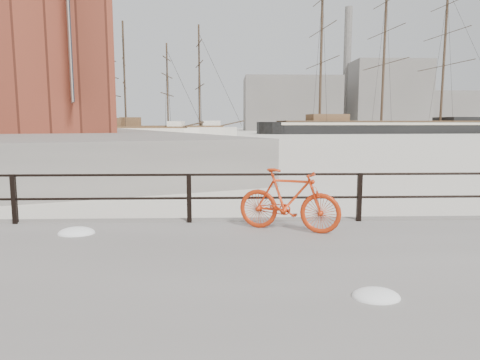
# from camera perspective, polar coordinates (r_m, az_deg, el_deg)

# --- Properties ---
(ground) EXTENTS (400.00, 400.00, 0.00)m
(ground) POSITION_cam_1_polar(r_m,az_deg,el_deg) (9.47, 15.17, -7.14)
(ground) COLOR white
(ground) RESTS_ON ground
(promenade) EXTENTS (36.00, 8.00, 0.35)m
(promenade) POSITION_cam_1_polar(r_m,az_deg,el_deg) (5.91, 27.09, -14.99)
(promenade) COLOR gray
(promenade) RESTS_ON ground
(far_quay) EXTENTS (78.44, 148.07, 1.80)m
(far_quay) POSITION_cam_1_polar(r_m,az_deg,el_deg) (88.92, -26.92, 5.79)
(far_quay) COLOR gray
(far_quay) RESTS_ON ground
(guardrail) EXTENTS (28.00, 0.10, 1.00)m
(guardrail) POSITION_cam_1_polar(r_m,az_deg,el_deg) (9.15, 15.63, -2.22)
(guardrail) COLOR black
(guardrail) RESTS_ON promenade
(bicycle) EXTENTS (1.90, 1.03, 1.17)m
(bicycle) POSITION_cam_1_polar(r_m,az_deg,el_deg) (8.04, 6.52, -2.68)
(bicycle) COLOR red
(bicycle) RESTS_ON promenade
(barque_black) EXTENTS (69.80, 29.99, 37.75)m
(barque_black) POSITION_cam_1_polar(r_m,az_deg,el_deg) (108.43, 18.25, 5.91)
(barque_black) COLOR black
(barque_black) RESTS_ON ground
(schooner_mid) EXTENTS (31.58, 17.87, 21.34)m
(schooner_mid) POSITION_cam_1_polar(r_m,az_deg,el_deg) (81.36, -10.11, 5.76)
(schooner_mid) COLOR beige
(schooner_mid) RESTS_ON ground
(schooner_left) EXTENTS (22.87, 11.88, 17.01)m
(schooner_left) POSITION_cam_1_polar(r_m,az_deg,el_deg) (78.54, -13.11, 5.62)
(schooner_left) COLOR white
(schooner_left) RESTS_ON ground
(workboat_far) EXTENTS (12.29, 4.38, 7.00)m
(workboat_far) POSITION_cam_1_polar(r_m,az_deg,el_deg) (61.89, -25.47, 4.62)
(workboat_far) COLOR black
(workboat_far) RESTS_ON ground
(apartment_cream) EXTENTS (24.16, 21.40, 21.20)m
(apartment_cream) POSITION_cam_1_polar(r_m,az_deg,el_deg) (79.70, -29.25, 13.84)
(apartment_cream) COLOR beige
(apartment_cream) RESTS_ON far_quay
(apartment_grey) EXTENTS (26.02, 22.15, 23.20)m
(apartment_grey) POSITION_cam_1_polar(r_m,az_deg,el_deg) (101.61, -28.17, 12.90)
(apartment_grey) COLOR #989994
(apartment_grey) RESTS_ON far_quay
(apartment_brick) EXTENTS (27.87, 22.90, 21.20)m
(apartment_brick) POSITION_cam_1_polar(r_m,az_deg,el_deg) (124.38, -27.40, 11.34)
(apartment_brick) COLOR maroon
(apartment_brick) RESTS_ON far_quay
(industrial_west) EXTENTS (32.00, 18.00, 18.00)m
(industrial_west) POSITION_cam_1_polar(r_m,az_deg,el_deg) (150.62, 6.78, 10.01)
(industrial_west) COLOR gray
(industrial_west) RESTS_ON ground
(industrial_mid) EXTENTS (26.00, 20.00, 24.00)m
(industrial_mid) POSITION_cam_1_polar(r_m,az_deg,el_deg) (164.52, 18.87, 10.50)
(industrial_mid) COLOR gray
(industrial_mid) RESTS_ON ground
(industrial_east) EXTENTS (20.00, 16.00, 14.00)m
(industrial_east) POSITION_cam_1_polar(r_m,az_deg,el_deg) (178.17, 25.22, 8.32)
(industrial_east) COLOR gray
(industrial_east) RESTS_ON ground
(smokestack) EXTENTS (2.80, 2.80, 44.00)m
(smokestack) POSITION_cam_1_polar(r_m,az_deg,el_deg) (166.10, 14.07, 14.11)
(smokestack) COLOR gray
(smokestack) RESTS_ON ground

